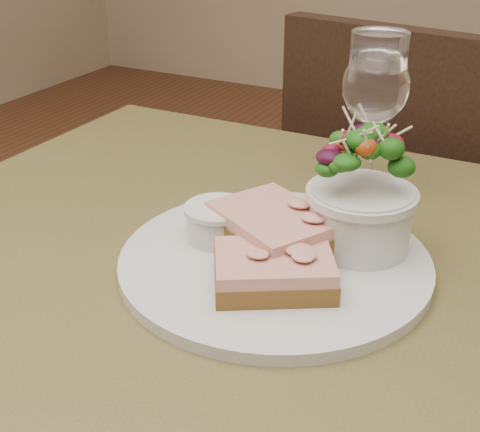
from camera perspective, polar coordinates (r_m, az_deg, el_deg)
The scene contains 9 objects.
cafe_table at distance 0.70m, azimuth -1.39°, elevation -12.08°, with size 0.80×0.80×0.75m.
chair_far at distance 1.39m, azimuth 14.85°, elevation -9.08°, with size 0.49×0.49×0.90m.
dinner_plate at distance 0.65m, azimuth 2.97°, elevation -3.90°, with size 0.30×0.30×0.01m, color silver.
sandwich_front at distance 0.59m, azimuth 2.92°, elevation -4.65°, with size 0.13×0.12×0.03m.
sandwich_back at distance 0.65m, azimuth 2.81°, elevation -0.98°, with size 0.14×0.13×0.03m.
ramekin at distance 0.67m, azimuth -1.91°, elevation -0.39°, with size 0.06×0.06×0.04m.
salad_bowl at distance 0.65m, azimuth 10.38°, elevation 2.08°, with size 0.10×0.10×0.13m.
garnish at distance 0.72m, azimuth 0.37°, elevation 0.79°, with size 0.05×0.04×0.02m.
wine_glass at distance 0.79m, azimuth 11.48°, elevation 10.46°, with size 0.08×0.08×0.18m.
Camera 1 is at (0.27, -0.47, 1.09)m, focal length 50.00 mm.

